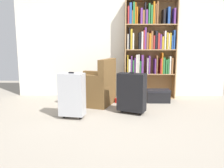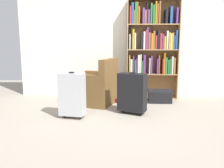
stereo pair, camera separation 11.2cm
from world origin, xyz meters
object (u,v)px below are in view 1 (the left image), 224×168
mug (117,100)px  bookshelf (150,45)px  storage_box (158,95)px  suitcase_black (132,92)px  armchair (96,88)px  suitcase_silver (72,95)px

mug → bookshelf: bearing=35.2°
storage_box → suitcase_black: (-0.60, -0.80, 0.23)m
suitcase_black → armchair: bearing=136.9°
storage_box → suitcase_black: size_ratio=0.66×
storage_box → suitcase_silver: suitcase_silver is taller
bookshelf → suitcase_silver: bearing=-133.8°
armchair → suitcase_black: 0.91m
bookshelf → mug: size_ratio=17.46×
bookshelf → armchair: bearing=-151.9°
armchair → suitcase_black: size_ratio=1.26×
suitcase_black → suitcase_silver: bearing=-164.4°
suitcase_black → mug: bearing=108.3°
bookshelf → suitcase_black: bearing=-110.8°
suitcase_silver → armchair: bearing=71.2°
mug → storage_box: 0.85m
storage_box → mug: bearing=-175.5°
mug → storage_box: (0.84, 0.07, 0.09)m
armchair → mug: 0.51m
mug → storage_box: size_ratio=0.25×
mug → armchair: bearing=-166.0°
bookshelf → suitcase_black: bookshelf is taller
storage_box → suitcase_black: bearing=-127.0°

